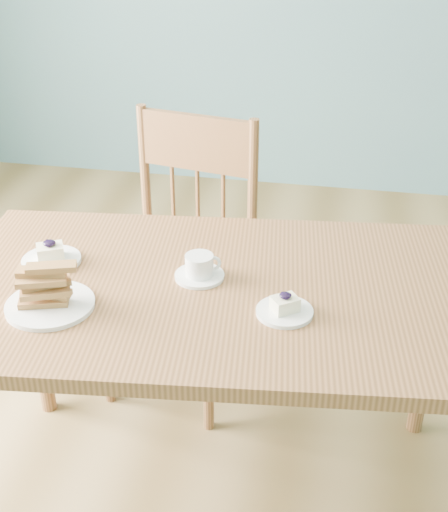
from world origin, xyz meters
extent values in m
cube|color=#935E37|center=(-0.38, 0.05, 0.74)|extent=(1.50, 0.96, 0.04)
cylinder|color=#935E37|center=(-1.06, 0.32, 0.36)|extent=(0.05, 0.05, 0.72)
cylinder|color=#935E37|center=(0.23, 0.46, 0.36)|extent=(0.05, 0.05, 0.72)
cube|color=#935E37|center=(-0.63, 0.55, 0.47)|extent=(0.53, 0.51, 0.04)
cylinder|color=#935E37|center=(-0.86, 0.41, 0.22)|extent=(0.04, 0.04, 0.44)
cylinder|color=#935E37|center=(-0.48, 0.34, 0.22)|extent=(0.04, 0.04, 0.44)
cylinder|color=#935E37|center=(-0.79, 0.77, 0.22)|extent=(0.04, 0.04, 0.44)
cylinder|color=#935E37|center=(-0.41, 0.70, 0.22)|extent=(0.04, 0.04, 0.44)
cylinder|color=#935E37|center=(-0.80, 0.78, 0.74)|extent=(0.03, 0.03, 0.51)
cylinder|color=#935E37|center=(-0.39, 0.71, 0.74)|extent=(0.03, 0.03, 0.51)
cube|color=#935E37|center=(-0.59, 0.74, 0.89)|extent=(0.39, 0.10, 0.19)
cylinder|color=#935E37|center=(-0.69, 0.76, 0.64)|extent=(0.02, 0.02, 0.30)
cylinder|color=#935E37|center=(-0.59, 0.74, 0.64)|extent=(0.02, 0.02, 0.30)
cylinder|color=#935E37|center=(-0.50, 0.73, 0.64)|extent=(0.02, 0.02, 0.30)
cylinder|color=white|center=(-0.20, -0.04, 0.76)|extent=(0.14, 0.14, 0.01)
cube|color=#FDF2C1|center=(-0.20, -0.04, 0.79)|extent=(0.08, 0.07, 0.04)
ellipsoid|color=black|center=(-0.20, -0.04, 0.81)|extent=(0.03, 0.03, 0.01)
sphere|color=black|center=(-0.19, -0.04, 0.81)|extent=(0.01, 0.01, 0.01)
sphere|color=black|center=(-0.21, -0.04, 0.81)|extent=(0.01, 0.01, 0.01)
sphere|color=black|center=(-0.20, -0.05, 0.81)|extent=(0.01, 0.01, 0.01)
cylinder|color=white|center=(-0.86, 0.09, 0.77)|extent=(0.16, 0.16, 0.01)
cube|color=#FDF2C1|center=(-0.86, 0.09, 0.79)|extent=(0.09, 0.08, 0.04)
ellipsoid|color=black|center=(-0.86, 0.09, 0.82)|extent=(0.03, 0.03, 0.02)
sphere|color=black|center=(-0.85, 0.09, 0.82)|extent=(0.01, 0.01, 0.01)
sphere|color=black|center=(-0.87, 0.10, 0.82)|extent=(0.01, 0.01, 0.01)
sphere|color=black|center=(-0.86, 0.08, 0.82)|extent=(0.01, 0.01, 0.01)
cylinder|color=white|center=(-0.44, 0.09, 0.76)|extent=(0.13, 0.13, 0.01)
cylinder|color=white|center=(-0.44, 0.09, 0.80)|extent=(0.10, 0.10, 0.06)
cylinder|color=#8F633F|center=(-0.44, 0.09, 0.82)|extent=(0.06, 0.06, 0.00)
torus|color=white|center=(-0.41, 0.10, 0.80)|extent=(0.04, 0.03, 0.04)
cylinder|color=white|center=(-0.77, -0.12, 0.77)|extent=(0.22, 0.22, 0.01)
camera|label=1|loc=(-0.07, -1.49, 1.73)|focal=50.00mm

